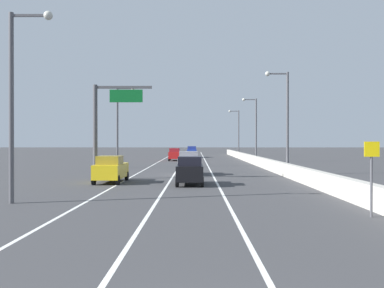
{
  "coord_description": "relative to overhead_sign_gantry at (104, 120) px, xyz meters",
  "views": [
    {
      "loc": [
        -0.07,
        -5.35,
        3.0
      ],
      "look_at": [
        -0.47,
        49.47,
        2.7
      ],
      "focal_mm": 41.27,
      "sensor_mm": 36.0,
      "label": 1
    }
  ],
  "objects": [
    {
      "name": "ground_plane",
      "position": [
        7.26,
        34.54,
        -4.73
      ],
      "size": [
        320.0,
        320.0,
        0.0
      ],
      "primitive_type": "plane",
      "color": "#38383A"
    },
    {
      "name": "lane_stripe_left",
      "position": [
        1.76,
        25.54,
        -4.73
      ],
      "size": [
        0.16,
        130.0,
        0.0
      ],
      "primitive_type": "cube",
      "color": "silver",
      "rests_on": "ground_plane"
    },
    {
      "name": "lane_stripe_center",
      "position": [
        5.26,
        25.54,
        -4.73
      ],
      "size": [
        0.16,
        130.0,
        0.0
      ],
      "primitive_type": "cube",
      "color": "silver",
      "rests_on": "ground_plane"
    },
    {
      "name": "lane_stripe_right",
      "position": [
        8.76,
        25.54,
        -4.73
      ],
      "size": [
        0.16,
        130.0,
        0.0
      ],
      "primitive_type": "cube",
      "color": "silver",
      "rests_on": "ground_plane"
    },
    {
      "name": "jersey_barrier_right",
      "position": [
        15.07,
        10.54,
        -4.18
      ],
      "size": [
        0.6,
        120.0,
        1.1
      ],
      "primitive_type": "cube",
      "color": "#B2ADA3",
      "rests_on": "ground_plane"
    },
    {
      "name": "overhead_sign_gantry",
      "position": [
        0.0,
        0.0,
        0.0
      ],
      "size": [
        4.68,
        0.36,
        7.5
      ],
      "color": "#47474C",
      "rests_on": "ground_plane"
    },
    {
      "name": "speed_advisory_sign",
      "position": [
        14.17,
        -17.33,
        -2.96
      ],
      "size": [
        0.6,
        0.11,
        3.0
      ],
      "color": "#4C4C51",
      "rests_on": "ground_plane"
    },
    {
      "name": "lamp_post_right_second",
      "position": [
        15.21,
        4.87,
        0.67
      ],
      "size": [
        2.14,
        0.44,
        9.32
      ],
      "color": "#4C4C51",
      "rests_on": "ground_plane"
    },
    {
      "name": "lamp_post_right_third",
      "position": [
        15.76,
        29.26,
        0.67
      ],
      "size": [
        2.14,
        0.44,
        9.32
      ],
      "color": "#4C4C51",
      "rests_on": "ground_plane"
    },
    {
      "name": "lamp_post_right_fourth",
      "position": [
        15.63,
        53.66,
        0.67
      ],
      "size": [
        2.14,
        0.44,
        9.32
      ],
      "color": "#4C4C51",
      "rests_on": "ground_plane"
    },
    {
      "name": "lamp_post_left_near",
      "position": [
        -1.46,
        -13.52,
        0.67
      ],
      "size": [
        2.14,
        0.44,
        9.32
      ],
      "color": "#4C4C51",
      "rests_on": "ground_plane"
    },
    {
      "name": "lamp_post_left_mid",
      "position": [
        -1.5,
        15.75,
        0.67
      ],
      "size": [
        2.14,
        0.44,
        9.32
      ],
      "color": "#4C4C51",
      "rests_on": "ground_plane"
    },
    {
      "name": "car_black_0",
      "position": [
        6.81,
        -4.37,
        -3.74
      ],
      "size": [
        1.86,
        4.05,
        1.98
      ],
      "color": "black",
      "rests_on": "ground_plane"
    },
    {
      "name": "car_red_1",
      "position": [
        3.95,
        34.75,
        -3.74
      ],
      "size": [
        1.86,
        4.73,
        1.98
      ],
      "color": "red",
      "rests_on": "ground_plane"
    },
    {
      "name": "car_blue_2",
      "position": [
        6.55,
        48.75,
        -3.67
      ],
      "size": [
        1.87,
        4.62,
        2.13
      ],
      "color": "#1E389E",
      "rests_on": "ground_plane"
    },
    {
      "name": "car_yellow_3",
      "position": [
        1.01,
        -2.64,
        -3.75
      ],
      "size": [
        1.95,
        4.64,
        1.97
      ],
      "color": "gold",
      "rests_on": "ground_plane"
    },
    {
      "name": "car_silver_4",
      "position": [
        6.6,
        5.02,
        -3.67
      ],
      "size": [
        1.94,
        4.2,
        2.12
      ],
      "color": "#B7B7BC",
      "rests_on": "ground_plane"
    }
  ]
}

